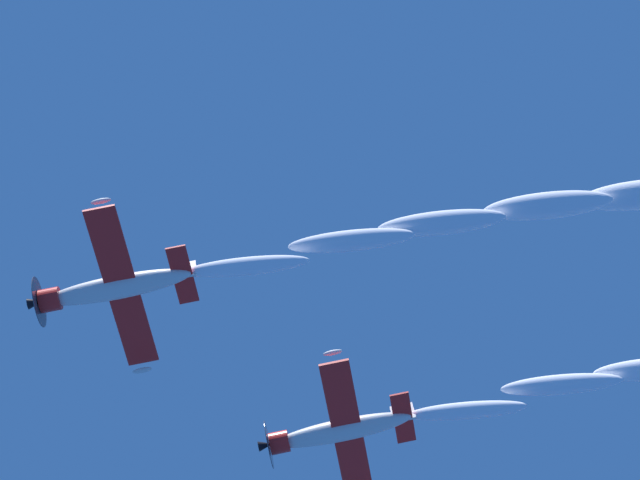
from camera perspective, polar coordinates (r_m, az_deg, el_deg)
airplane_lead at (r=69.80m, az=-8.79°, el=-2.03°), size 9.81×8.76×3.48m
airplane_left_wingman at (r=74.19m, az=0.75°, el=-8.09°), size 9.81×8.75×3.60m
smoke_trail_lead at (r=70.89m, az=12.58°, el=1.95°), size 2.47×37.03×4.75m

